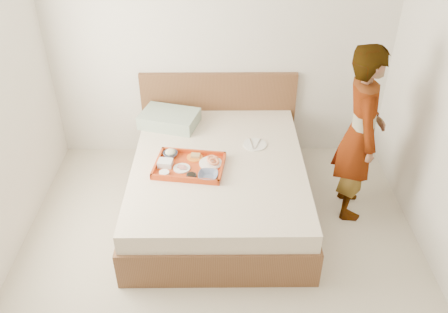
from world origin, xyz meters
name	(u,v)px	position (x,y,z in m)	size (l,w,h in m)	color
ground	(221,288)	(0.00, 0.00, 0.00)	(3.50, 4.00, 0.01)	#BDB3A0
wall_back	(220,40)	(0.00, 2.00, 1.30)	(3.50, 0.01, 2.60)	silver
bed	(219,184)	(-0.02, 1.00, 0.27)	(1.65, 2.00, 0.53)	brown
headboard	(219,114)	(-0.02, 1.97, 0.47)	(1.65, 0.06, 0.95)	brown
pillow	(169,119)	(-0.51, 1.66, 0.60)	(0.56, 0.38, 0.13)	#9BAB9B
tray	(189,165)	(-0.27, 0.90, 0.56)	(0.60, 0.44, 0.05)	#B23511
prawn_plate	(211,163)	(-0.08, 0.94, 0.55)	(0.21, 0.21, 0.01)	white
navy_bowl_big	(208,176)	(-0.10, 0.73, 0.57)	(0.17, 0.17, 0.04)	#132044
sauce_dish	(191,176)	(-0.25, 0.73, 0.56)	(0.09, 0.09, 0.03)	black
meat_plate	(182,168)	(-0.34, 0.86, 0.55)	(0.15, 0.15, 0.01)	white
bread_plate	(195,157)	(-0.23, 1.03, 0.55)	(0.15, 0.15, 0.01)	orange
salad_bowl	(170,154)	(-0.45, 1.06, 0.57)	(0.13, 0.13, 0.04)	#132044
plastic_tub	(165,163)	(-0.49, 0.91, 0.57)	(0.13, 0.10, 0.05)	silver
cheese_round	(164,173)	(-0.48, 0.78, 0.56)	(0.09, 0.09, 0.03)	white
dinner_plate	(255,145)	(0.33, 1.26, 0.54)	(0.22, 0.22, 0.01)	white
person	(360,134)	(1.22, 0.98, 0.82)	(0.60, 0.39, 1.65)	silver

